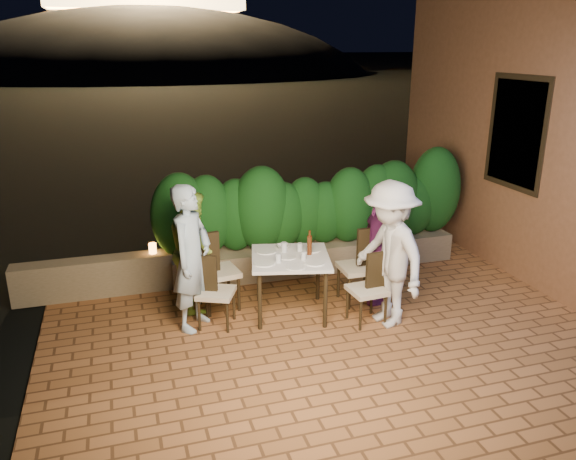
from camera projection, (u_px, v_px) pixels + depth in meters
name	position (u px, v px, depth m)	size (l,w,h in m)	color
ground	(370.00, 348.00, 6.16)	(400.00, 400.00, 0.00)	black
terrace_floor	(352.00, 332.00, 6.63)	(7.00, 6.00, 0.15)	brown
building_wall	(544.00, 91.00, 8.18)	(1.60, 5.00, 5.00)	brown
window_pane	(518.00, 133.00, 7.67)	(0.08, 1.00, 1.40)	black
window_frame	(517.00, 133.00, 7.67)	(0.06, 1.15, 1.55)	black
planter	(316.00, 256.00, 8.23)	(4.20, 0.55, 0.40)	#7D6D4F
hedge	(317.00, 207.00, 7.99)	(4.00, 0.70, 1.10)	#134313
parapet	(102.00, 276.00, 7.38)	(2.20, 0.30, 0.50)	#7D6D4F
hill	(154.00, 111.00, 62.37)	(52.00, 40.00, 22.00)	black
dining_table	(290.00, 285.00, 6.80)	(0.92, 0.92, 0.75)	white
plate_nw	(264.00, 263.00, 6.46)	(0.24, 0.24, 0.01)	white
plate_sw	(266.00, 251.00, 6.84)	(0.24, 0.24, 0.01)	white
plate_ne	(314.00, 263.00, 6.48)	(0.24, 0.24, 0.01)	white
plate_se	(311.00, 250.00, 6.89)	(0.24, 0.24, 0.01)	white
plate_centre	(288.00, 257.00, 6.66)	(0.21, 0.21, 0.01)	white
plate_front	(295.00, 267.00, 6.35)	(0.20, 0.20, 0.01)	white
glass_nw	(278.00, 258.00, 6.48)	(0.06, 0.06, 0.11)	silver
glass_sw	(284.00, 247.00, 6.82)	(0.07, 0.07, 0.12)	silver
glass_ne	(304.00, 256.00, 6.57)	(0.06, 0.06, 0.10)	silver
glass_se	(300.00, 247.00, 6.83)	(0.06, 0.06, 0.10)	silver
beer_bottle	(310.00, 243.00, 6.70)	(0.06, 0.06, 0.30)	#4B210C
bowl	(284.00, 246.00, 6.95)	(0.16, 0.16, 0.04)	white
chair_left_front	(216.00, 291.00, 6.50)	(0.40, 0.40, 0.87)	black
chair_left_back	(218.00, 270.00, 6.91)	(0.47, 0.47, 1.01)	black
chair_right_front	(367.00, 288.00, 6.57)	(0.40, 0.40, 0.87)	black
chair_right_back	(358.00, 266.00, 7.09)	(0.45, 0.45, 0.98)	black
diner_blue	(192.00, 258.00, 6.35)	(0.62, 0.41, 1.71)	#A4C0D3
diner_green	(194.00, 250.00, 6.90)	(0.73, 0.57, 1.50)	#99C53D
diner_white	(389.00, 254.00, 6.43)	(1.11, 0.64, 1.73)	silver
diner_purple	(379.00, 245.00, 7.04)	(0.89, 0.37, 1.51)	#752767
parapet_lamp	(153.00, 248.00, 7.47)	(0.10, 0.10, 0.14)	orange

